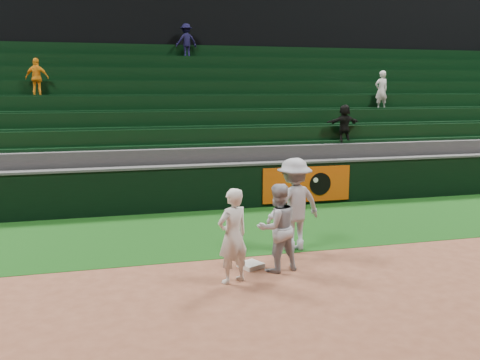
{
  "coord_description": "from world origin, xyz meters",
  "views": [
    {
      "loc": [
        -2.65,
        -8.87,
        3.31
      ],
      "look_at": [
        0.32,
        2.3,
        1.3
      ],
      "focal_mm": 40.0,
      "sensor_mm": 36.0,
      "label": 1
    }
  ],
  "objects_px": {
    "baserunner": "(277,228)",
    "base_coach": "(294,205)",
    "first_base": "(251,265)",
    "first_baseman": "(233,236)"
  },
  "relations": [
    {
      "from": "baserunner",
      "to": "base_coach",
      "type": "relative_size",
      "value": 0.85
    },
    {
      "from": "first_base",
      "to": "baserunner",
      "type": "distance_m",
      "value": 0.91
    },
    {
      "from": "first_baseman",
      "to": "first_base",
      "type": "bearing_deg",
      "value": -151.15
    },
    {
      "from": "first_base",
      "to": "baserunner",
      "type": "bearing_deg",
      "value": -33.87
    },
    {
      "from": "baserunner",
      "to": "base_coach",
      "type": "height_order",
      "value": "base_coach"
    },
    {
      "from": "first_base",
      "to": "base_coach",
      "type": "height_order",
      "value": "base_coach"
    },
    {
      "from": "baserunner",
      "to": "first_baseman",
      "type": "bearing_deg",
      "value": 10.49
    },
    {
      "from": "first_base",
      "to": "base_coach",
      "type": "distance_m",
      "value": 1.68
    },
    {
      "from": "base_coach",
      "to": "first_base",
      "type": "bearing_deg",
      "value": 20.72
    },
    {
      "from": "baserunner",
      "to": "base_coach",
      "type": "xyz_separation_m",
      "value": [
        0.73,
        1.09,
        0.15
      ]
    }
  ]
}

